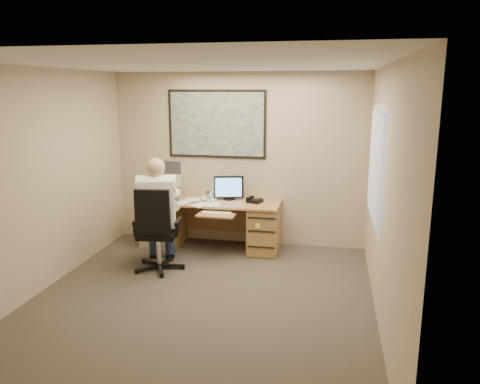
% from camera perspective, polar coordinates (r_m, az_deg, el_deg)
% --- Properties ---
extents(room_shell, '(4.00, 4.50, 2.70)m').
position_cam_1_polar(room_shell, '(5.23, -5.09, 0.36)').
color(room_shell, '#3D362F').
rests_on(room_shell, ground).
extents(desk, '(1.60, 0.97, 1.11)m').
position_cam_1_polar(desk, '(7.19, 1.16, -3.68)').
color(desk, '#B47A4D').
rests_on(desk, ground).
extents(world_map, '(1.56, 0.03, 1.06)m').
position_cam_1_polar(world_map, '(7.37, -2.86, 8.26)').
color(world_map, '#1E4C93').
rests_on(world_map, room_shell).
extents(wall_calendar, '(0.28, 0.01, 0.42)m').
position_cam_1_polar(wall_calendar, '(7.70, -8.20, 2.18)').
color(wall_calendar, white).
rests_on(wall_calendar, room_shell).
extents(window_blinds, '(0.06, 1.40, 1.30)m').
position_cam_1_polar(window_blinds, '(5.80, 16.29, 3.11)').
color(window_blinds, silver).
rests_on(window_blinds, room_shell).
extents(filing_cabinet, '(0.53, 0.63, 0.99)m').
position_cam_1_polar(filing_cabinet, '(7.57, -9.58, -3.16)').
color(filing_cabinet, '#BEB499').
rests_on(filing_cabinet, ground).
extents(office_chair, '(0.79, 0.79, 1.18)m').
position_cam_1_polar(office_chair, '(6.51, -10.13, -6.54)').
color(office_chair, black).
rests_on(office_chair, ground).
extents(person, '(0.88, 1.08, 1.55)m').
position_cam_1_polar(person, '(6.45, -9.94, -2.70)').
color(person, white).
rests_on(person, office_chair).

